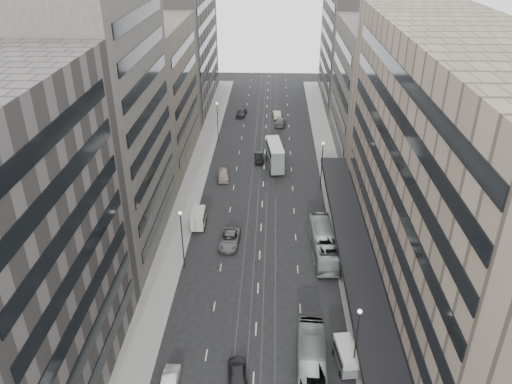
# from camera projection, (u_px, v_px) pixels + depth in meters

# --- Properties ---
(ground) EXTENTS (220.00, 220.00, 0.00)m
(ground) POSITION_uv_depth(u_px,v_px,m) (256.00, 335.00, 53.96)
(ground) COLOR black
(ground) RESTS_ON ground
(sidewalk_right) EXTENTS (4.00, 125.00, 0.15)m
(sidewalk_right) POSITION_uv_depth(u_px,v_px,m) (332.00, 181.00, 86.63)
(sidewalk_right) COLOR gray
(sidewalk_right) RESTS_ON ground
(sidewalk_left) EXTENTS (4.00, 125.00, 0.15)m
(sidewalk_left) POSITION_uv_depth(u_px,v_px,m) (195.00, 179.00, 87.38)
(sidewalk_left) COLOR gray
(sidewalk_left) RESTS_ON ground
(department_store) EXTENTS (19.20, 60.00, 30.00)m
(department_store) POSITION_uv_depth(u_px,v_px,m) (459.00, 182.00, 53.32)
(department_store) COLOR gray
(department_store) RESTS_ON ground
(building_right_mid) EXTENTS (15.00, 28.00, 24.00)m
(building_right_mid) POSITION_uv_depth(u_px,v_px,m) (380.00, 90.00, 93.51)
(building_right_mid) COLOR #4F4A44
(building_right_mid) RESTS_ON ground
(building_right_far) EXTENTS (15.00, 32.00, 28.00)m
(building_right_far) POSITION_uv_depth(u_px,v_px,m) (358.00, 46.00, 119.03)
(building_right_far) COLOR #5E5954
(building_right_far) RESTS_ON ground
(building_left_b) EXTENTS (15.00, 26.00, 34.00)m
(building_left_b) POSITION_uv_depth(u_px,v_px,m) (92.00, 123.00, 63.41)
(building_left_b) COLOR #4F4A44
(building_left_b) RESTS_ON ground
(building_left_c) EXTENTS (15.00, 28.00, 25.00)m
(building_left_c) POSITION_uv_depth(u_px,v_px,m) (145.00, 95.00, 89.34)
(building_left_c) COLOR #74695A
(building_left_c) RESTS_ON ground
(building_left_d) EXTENTS (15.00, 38.00, 28.00)m
(building_left_d) POSITION_uv_depth(u_px,v_px,m) (177.00, 47.00, 117.74)
(building_left_d) COLOR #5E5954
(building_left_d) RESTS_ON ground
(lamp_right_near) EXTENTS (0.44, 0.44, 8.32)m
(lamp_right_near) POSITION_uv_depth(u_px,v_px,m) (357.00, 335.00, 46.80)
(lamp_right_near) COLOR #262628
(lamp_right_near) RESTS_ON ground
(lamp_right_far) EXTENTS (0.44, 0.44, 8.32)m
(lamp_right_far) POSITION_uv_depth(u_px,v_px,m) (322.00, 160.00, 82.08)
(lamp_right_far) COLOR #262628
(lamp_right_far) RESTS_ON ground
(lamp_left_near) EXTENTS (0.44, 0.44, 8.32)m
(lamp_left_near) POSITION_uv_depth(u_px,v_px,m) (182.00, 233.00, 62.41)
(lamp_left_near) COLOR #262628
(lamp_left_near) RESTS_ON ground
(lamp_left_far) EXTENTS (0.44, 0.44, 8.32)m
(lamp_left_far) POSITION_uv_depth(u_px,v_px,m) (217.00, 117.00, 100.33)
(lamp_left_far) COLOR #262628
(lamp_left_far) RESTS_ON ground
(bus_near) EXTENTS (3.29, 11.85, 3.27)m
(bus_near) POSITION_uv_depth(u_px,v_px,m) (312.00, 368.00, 47.93)
(bus_near) COLOR gray
(bus_near) RESTS_ON ground
(bus_far) EXTENTS (3.29, 12.11, 3.35)m
(bus_far) POSITION_uv_depth(u_px,v_px,m) (323.00, 243.00, 66.74)
(bus_far) COLOR #95A19A
(bus_far) RESTS_ON ground
(double_decker) EXTENTS (3.55, 8.76, 4.66)m
(double_decker) POSITION_uv_depth(u_px,v_px,m) (275.00, 155.00, 90.47)
(double_decker) COLOR slate
(double_decker) RESTS_ON ground
(vw_microbus) EXTENTS (2.43, 4.48, 2.31)m
(vw_microbus) POSITION_uv_depth(u_px,v_px,m) (346.00, 355.00, 49.78)
(vw_microbus) COLOR slate
(vw_microbus) RESTS_ON ground
(panel_van) EXTENTS (2.06, 4.07, 2.54)m
(panel_van) POSITION_uv_depth(u_px,v_px,m) (198.00, 218.00, 72.95)
(panel_van) COLOR beige
(panel_van) RESTS_ON ground
(sedan_1) EXTENTS (1.49, 4.20, 1.38)m
(sedan_1) POSITION_uv_depth(u_px,v_px,m) (170.00, 383.00, 47.50)
(sedan_1) COLOR beige
(sedan_1) RESTS_ON ground
(sedan_2) EXTENTS (2.96, 5.86, 1.59)m
(sedan_2) POSITION_uv_depth(u_px,v_px,m) (230.00, 239.00, 69.08)
(sedan_2) COLOR slate
(sedan_2) RESTS_ON ground
(sedan_3) EXTENTS (2.30, 4.77, 1.34)m
(sedan_3) POSITION_uv_depth(u_px,v_px,m) (237.00, 372.00, 48.63)
(sedan_3) COLOR black
(sedan_3) RESTS_ON ground
(sedan_4) EXTENTS (2.53, 5.03, 1.64)m
(sedan_4) POSITION_uv_depth(u_px,v_px,m) (223.00, 175.00, 87.04)
(sedan_4) COLOR #9F9283
(sedan_4) RESTS_ON ground
(sedan_5) EXTENTS (1.97, 4.57, 1.46)m
(sedan_5) POSITION_uv_depth(u_px,v_px,m) (259.00, 157.00, 93.80)
(sedan_5) COLOR black
(sedan_5) RESTS_ON ground
(sedan_6) EXTENTS (2.37, 5.14, 1.43)m
(sedan_6) POSITION_uv_depth(u_px,v_px,m) (278.00, 155.00, 94.93)
(sedan_6) COLOR white
(sedan_6) RESTS_ON ground
(sedan_7) EXTENTS (2.74, 5.62, 1.58)m
(sedan_7) POSITION_uv_depth(u_px,v_px,m) (280.00, 122.00, 110.80)
(sedan_7) COLOR #565659
(sedan_7) RESTS_ON ground
(sedan_8) EXTENTS (2.55, 5.21, 1.71)m
(sedan_8) POSITION_uv_depth(u_px,v_px,m) (242.00, 112.00, 116.20)
(sedan_8) COLOR #252528
(sedan_8) RESTS_ON ground
(sedan_9) EXTENTS (2.10, 4.89, 1.57)m
(sedan_9) POSITION_uv_depth(u_px,v_px,m) (277.00, 114.00, 115.30)
(sedan_9) COLOR beige
(sedan_9) RESTS_ON ground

